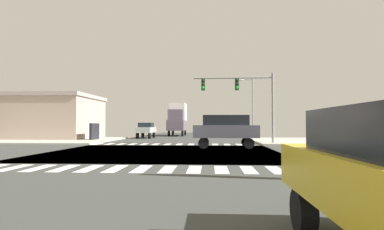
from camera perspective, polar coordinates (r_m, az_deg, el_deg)
The scene contains 11 objects.
ground at distance 19.27m, azimuth -5.20°, elevation -6.79°, with size 90.00×90.00×0.05m.
sidewalk_corner_ne at distance 32.65m, azimuth 21.50°, elevation -4.43°, with size 12.00×12.00×0.14m.
sidewalk_corner_nw at distance 34.84m, azimuth -23.81°, elevation -4.22°, with size 12.00×12.00×0.14m.
crosswalk_near at distance 12.20m, azimuth -11.52°, elevation -9.58°, with size 13.50×2.00×0.01m.
crosswalk_far at distance 26.52m, azimuth -3.40°, elevation -5.34°, with size 13.50×2.00×0.01m.
traffic_signal_mast at distance 26.91m, azimuth 8.89°, elevation 4.26°, with size 6.78×0.55×6.05m.
street_lamp at distance 41.07m, azimuth 10.63°, elevation 2.33°, with size 1.78×0.32×7.56m.
bank_building at distance 39.85m, azimuth -26.19°, elevation -0.35°, with size 14.42×9.01×5.00m.
suv_crossing_1 at distance 22.52m, azimuth 6.14°, elevation -2.44°, with size 4.60×1.96×2.34m.
box_truck_queued_1 at distance 46.79m, azimuth -2.63°, elevation -0.63°, with size 2.40×7.20×4.85m.
sedan_trailing_2 at distance 38.71m, azimuth -8.38°, elevation -2.53°, with size 1.80×4.30×1.88m.
Camera 1 is at (2.83, -18.99, 1.68)m, focal length 29.24 mm.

